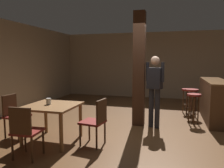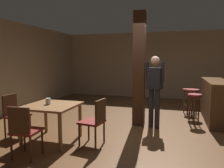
{
  "view_description": "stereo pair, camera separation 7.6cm",
  "coord_description": "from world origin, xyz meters",
  "px_view_note": "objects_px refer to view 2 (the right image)",
  "views": [
    {
      "loc": [
        0.76,
        -5.04,
        1.64
      ],
      "look_at": [
        -0.66,
        0.06,
        1.05
      ],
      "focal_mm": 35.0,
      "sensor_mm": 36.0,
      "label": 1
    },
    {
      "loc": [
        0.83,
        -5.01,
        1.64
      ],
      "look_at": [
        -0.66,
        0.06,
        1.05
      ],
      "focal_mm": 35.0,
      "sensor_mm": 36.0,
      "label": 2
    }
  ],
  "objects_px": {
    "chair_east": "(95,120)",
    "chair_south": "(24,129)",
    "dining_table": "(52,110)",
    "bar_counter": "(212,100)",
    "standing_person": "(155,87)",
    "bar_stool_mid": "(192,96)",
    "bar_stool_far": "(188,95)",
    "napkin_cup": "(48,101)",
    "bar_stool_near": "(194,102)",
    "chair_west": "(14,113)"
  },
  "relations": [
    {
      "from": "chair_east",
      "to": "chair_south",
      "type": "bearing_deg",
      "value": -136.29
    },
    {
      "from": "dining_table",
      "to": "bar_counter",
      "type": "relative_size",
      "value": 0.45
    },
    {
      "from": "standing_person",
      "to": "bar_stool_mid",
      "type": "bearing_deg",
      "value": 54.22
    },
    {
      "from": "chair_south",
      "to": "bar_stool_far",
      "type": "bearing_deg",
      "value": 56.26
    },
    {
      "from": "napkin_cup",
      "to": "bar_stool_mid",
      "type": "height_order",
      "value": "napkin_cup"
    },
    {
      "from": "dining_table",
      "to": "chair_south",
      "type": "distance_m",
      "value": 0.86
    },
    {
      "from": "bar_counter",
      "to": "bar_stool_far",
      "type": "relative_size",
      "value": 2.95
    },
    {
      "from": "bar_stool_mid",
      "to": "bar_stool_near",
      "type": "bearing_deg",
      "value": -89.53
    },
    {
      "from": "dining_table",
      "to": "bar_stool_far",
      "type": "distance_m",
      "value": 4.25
    },
    {
      "from": "bar_stool_near",
      "to": "napkin_cup",
      "type": "bearing_deg",
      "value": -144.88
    },
    {
      "from": "chair_west",
      "to": "bar_stool_far",
      "type": "bearing_deg",
      "value": 41.5
    },
    {
      "from": "chair_south",
      "to": "standing_person",
      "type": "height_order",
      "value": "standing_person"
    },
    {
      "from": "chair_west",
      "to": "napkin_cup",
      "type": "bearing_deg",
      "value": -0.42
    },
    {
      "from": "bar_stool_near",
      "to": "bar_stool_mid",
      "type": "height_order",
      "value": "bar_stool_mid"
    },
    {
      "from": "chair_south",
      "to": "bar_counter",
      "type": "distance_m",
      "value": 4.81
    },
    {
      "from": "chair_west",
      "to": "bar_stool_near",
      "type": "xyz_separation_m",
      "value": [
        3.75,
        2.05,
        0.07
      ]
    },
    {
      "from": "dining_table",
      "to": "chair_west",
      "type": "relative_size",
      "value": 1.1
    },
    {
      "from": "bar_counter",
      "to": "dining_table",
      "type": "bearing_deg",
      "value": -141.63
    },
    {
      "from": "bar_stool_far",
      "to": "bar_counter",
      "type": "bearing_deg",
      "value": -46.41
    },
    {
      "from": "chair_west",
      "to": "napkin_cup",
      "type": "height_order",
      "value": "chair_west"
    },
    {
      "from": "dining_table",
      "to": "chair_south",
      "type": "relative_size",
      "value": 1.1
    },
    {
      "from": "dining_table",
      "to": "bar_stool_near",
      "type": "distance_m",
      "value": 3.51
    },
    {
      "from": "napkin_cup",
      "to": "standing_person",
      "type": "bearing_deg",
      "value": 36.55
    },
    {
      "from": "dining_table",
      "to": "bar_counter",
      "type": "height_order",
      "value": "bar_counter"
    },
    {
      "from": "chair_south",
      "to": "chair_east",
      "type": "relative_size",
      "value": 1.0
    },
    {
      "from": "bar_stool_mid",
      "to": "bar_stool_far",
      "type": "distance_m",
      "value": 0.48
    },
    {
      "from": "standing_person",
      "to": "bar_counter",
      "type": "height_order",
      "value": "standing_person"
    },
    {
      "from": "dining_table",
      "to": "napkin_cup",
      "type": "relative_size",
      "value": 7.71
    },
    {
      "from": "bar_stool_far",
      "to": "chair_east",
      "type": "bearing_deg",
      "value": -119.48
    },
    {
      "from": "chair_east",
      "to": "bar_counter",
      "type": "bearing_deg",
      "value": 47.3
    },
    {
      "from": "bar_counter",
      "to": "bar_stool_mid",
      "type": "bearing_deg",
      "value": 163.89
    },
    {
      "from": "chair_east",
      "to": "bar_stool_far",
      "type": "relative_size",
      "value": 1.19
    },
    {
      "from": "bar_stool_near",
      "to": "bar_stool_far",
      "type": "distance_m",
      "value": 1.19
    },
    {
      "from": "chair_south",
      "to": "bar_stool_far",
      "type": "distance_m",
      "value": 4.93
    },
    {
      "from": "bar_stool_near",
      "to": "chair_east",
      "type": "bearing_deg",
      "value": -133.33
    },
    {
      "from": "dining_table",
      "to": "chair_south",
      "type": "bearing_deg",
      "value": -89.71
    },
    {
      "from": "standing_person",
      "to": "bar_stool_near",
      "type": "bearing_deg",
      "value": 32.0
    },
    {
      "from": "chair_east",
      "to": "bar_stool_far",
      "type": "height_order",
      "value": "chair_east"
    },
    {
      "from": "chair_east",
      "to": "bar_stool_mid",
      "type": "distance_m",
      "value": 3.35
    },
    {
      "from": "bar_stool_near",
      "to": "bar_stool_mid",
      "type": "xyz_separation_m",
      "value": [
        -0.01,
        0.72,
        0.03
      ]
    },
    {
      "from": "chair_south",
      "to": "napkin_cup",
      "type": "relative_size",
      "value": 6.98
    },
    {
      "from": "bar_counter",
      "to": "bar_stool_near",
      "type": "relative_size",
      "value": 2.85
    },
    {
      "from": "chair_south",
      "to": "chair_west",
      "type": "relative_size",
      "value": 1.0
    },
    {
      "from": "chair_west",
      "to": "standing_person",
      "type": "bearing_deg",
      "value": 27.39
    },
    {
      "from": "chair_west",
      "to": "standing_person",
      "type": "distance_m",
      "value": 3.2
    },
    {
      "from": "chair_south",
      "to": "bar_counter",
      "type": "height_order",
      "value": "bar_counter"
    },
    {
      "from": "bar_stool_far",
      "to": "bar_stool_near",
      "type": "bearing_deg",
      "value": -85.34
    },
    {
      "from": "chair_south",
      "to": "bar_stool_far",
      "type": "xyz_separation_m",
      "value": [
        2.74,
        4.1,
        0.05
      ]
    },
    {
      "from": "bar_counter",
      "to": "bar_stool_near",
      "type": "height_order",
      "value": "bar_counter"
    },
    {
      "from": "napkin_cup",
      "to": "standing_person",
      "type": "relative_size",
      "value": 0.07
    }
  ]
}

